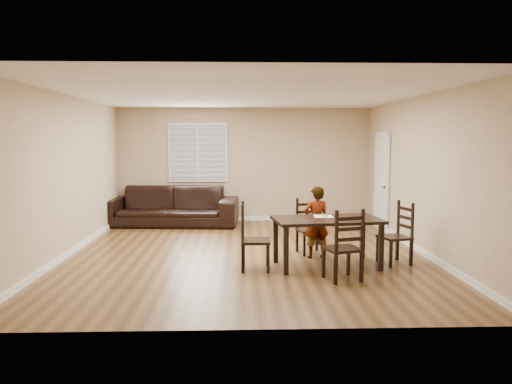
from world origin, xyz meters
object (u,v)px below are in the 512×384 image
at_px(chair_right, 401,235).
at_px(sofa, 171,206).
at_px(chair_left, 247,239).
at_px(chair_far, 347,249).
at_px(donut, 325,215).
at_px(dining_table, 327,224).
at_px(child, 316,222).
at_px(chair_near, 308,228).

xyz_separation_m(chair_right, sofa, (-4.11, 3.69, -0.01)).
bearing_deg(chair_left, sofa, 24.25).
xyz_separation_m(chair_far, sofa, (-3.03, 4.71, -0.02)).
xyz_separation_m(chair_left, chair_right, (2.43, 0.31, -0.01)).
xyz_separation_m(chair_left, donut, (1.22, 0.32, 0.31)).
distance_m(dining_table, child, 0.59).
relative_size(chair_far, donut, 10.73).
height_order(dining_table, chair_left, chair_left).
distance_m(chair_right, donut, 1.26).
height_order(dining_table, donut, donut).
height_order(chair_far, chair_left, chair_left).
relative_size(chair_near, child, 0.79).
bearing_deg(chair_near, child, -94.84).
distance_m(chair_far, chair_left, 1.52).
height_order(dining_table, sofa, sofa).
bearing_deg(donut, child, 100.21).
bearing_deg(chair_near, chair_right, -45.57).
xyz_separation_m(dining_table, chair_far, (0.13, -0.85, -0.20)).
xyz_separation_m(chair_left, sofa, (-1.68, 4.00, -0.02)).
distance_m(chair_left, sofa, 4.34).
bearing_deg(child, chair_right, 151.73).
relative_size(chair_near, chair_left, 0.93).
bearing_deg(chair_near, sofa, 120.10).
xyz_separation_m(dining_table, child, (-0.07, 0.58, -0.07)).
distance_m(child, donut, 0.44).
bearing_deg(sofa, donut, -47.54).
distance_m(donut, sofa, 4.69).
distance_m(chair_near, sofa, 3.97).
relative_size(chair_near, sofa, 0.31).
bearing_deg(chair_left, chair_right, -81.25).
xyz_separation_m(chair_near, donut, (0.14, -0.83, 0.35)).
bearing_deg(chair_right, chair_near, -136.74).
bearing_deg(chair_right, donut, -105.53).
bearing_deg(dining_table, chair_right, 0.75).
bearing_deg(child, dining_table, 86.58).
bearing_deg(donut, chair_far, -82.68).
height_order(dining_table, child, child).
bearing_deg(child, chair_far, 87.36).
distance_m(chair_near, child, 0.47).
relative_size(chair_right, donut, 10.41).
relative_size(chair_left, child, 0.85).
bearing_deg(sofa, chair_far, -52.99).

